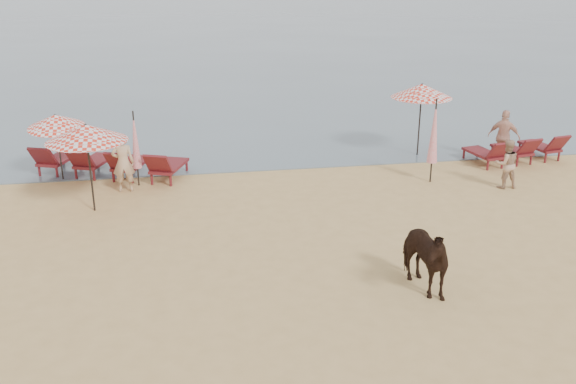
% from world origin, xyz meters
% --- Properties ---
extents(ground, '(120.00, 120.00, 0.00)m').
position_xyz_m(ground, '(0.00, 0.00, 0.00)').
color(ground, tan).
rests_on(ground, ground).
extents(sea, '(160.00, 140.00, 0.06)m').
position_xyz_m(sea, '(0.00, 80.00, 0.00)').
color(sea, '#51606B').
rests_on(sea, ground).
extents(lounger_cluster_left, '(4.88, 3.40, 0.71)m').
position_xyz_m(lounger_cluster_left, '(-4.79, 10.24, 0.50)').
color(lounger_cluster_left, maroon).
rests_on(lounger_cluster_left, ground).
extents(lounger_cluster_right, '(3.30, 2.32, 0.66)m').
position_xyz_m(lounger_cluster_right, '(8.55, 9.56, 0.46)').
color(lounger_cluster_right, maroon).
rests_on(lounger_cluster_right, ground).
extents(umbrella_open_left_a, '(2.14, 2.14, 2.44)m').
position_xyz_m(umbrella_open_left_a, '(-4.96, 7.38, 2.19)').
color(umbrella_open_left_a, black).
rests_on(umbrella_open_left_a, ground).
extents(umbrella_open_left_b, '(1.70, 1.73, 2.17)m').
position_xyz_m(umbrella_open_left_b, '(-6.22, 10.16, 1.88)').
color(umbrella_open_left_b, black).
rests_on(umbrella_open_left_b, ground).
extents(umbrella_open_right, '(2.07, 2.07, 2.52)m').
position_xyz_m(umbrella_open_right, '(5.56, 10.85, 2.27)').
color(umbrella_open_right, black).
rests_on(umbrella_open_right, ground).
extents(umbrella_closed_left, '(0.28, 0.28, 2.30)m').
position_xyz_m(umbrella_closed_left, '(-3.87, 9.27, 1.42)').
color(umbrella_closed_left, black).
rests_on(umbrella_closed_left, ground).
extents(umbrella_closed_right, '(0.32, 0.32, 2.59)m').
position_xyz_m(umbrella_closed_right, '(4.97, 8.12, 1.60)').
color(umbrella_closed_right, black).
rests_on(umbrella_closed_right, ground).
extents(cow, '(1.18, 1.95, 1.54)m').
position_xyz_m(cow, '(2.20, 1.70, 0.77)').
color(cow, black).
rests_on(cow, ground).
extents(beachgoer_left, '(0.66, 0.44, 1.76)m').
position_xyz_m(beachgoer_left, '(-4.23, 8.82, 0.88)').
color(beachgoer_left, tan).
rests_on(beachgoer_left, ground).
extents(beachgoer_right_a, '(0.75, 0.59, 1.49)m').
position_xyz_m(beachgoer_right_a, '(6.95, 7.26, 0.74)').
color(beachgoer_right_a, tan).
rests_on(beachgoer_right_a, ground).
extents(beachgoer_right_b, '(1.09, 0.99, 1.78)m').
position_xyz_m(beachgoer_right_b, '(8.07, 9.62, 0.89)').
color(beachgoer_right_b, '#D8A087').
rests_on(beachgoer_right_b, ground).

